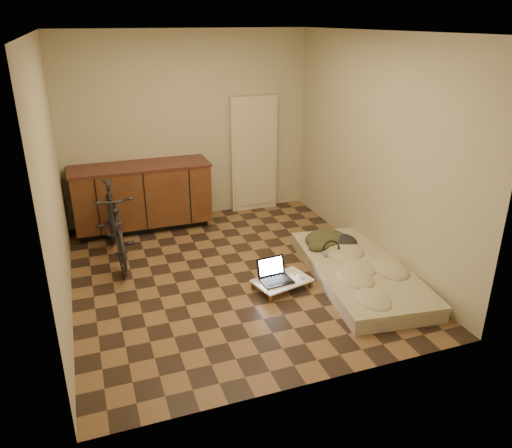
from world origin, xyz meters
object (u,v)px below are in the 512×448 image
object	(u,v)px
bicycle	(114,220)
lap_desk	(282,281)
laptop	(274,276)
futon	(359,272)

from	to	relation	value
bicycle	lap_desk	bearing A→B (deg)	-41.84
laptop	lap_desk	bearing A→B (deg)	-30.24
lap_desk	laptop	bearing A→B (deg)	140.82
lap_desk	bicycle	bearing A→B (deg)	126.15
bicycle	lap_desk	xyz separation A→B (m)	(1.61, -1.32, -0.43)
lap_desk	laptop	size ratio (longest dim) A/B	1.92
laptop	bicycle	bearing A→B (deg)	134.49
bicycle	laptop	xyz separation A→B (m)	(1.53, -1.29, -0.37)
bicycle	laptop	distance (m)	2.03
lap_desk	futon	bearing A→B (deg)	-21.21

